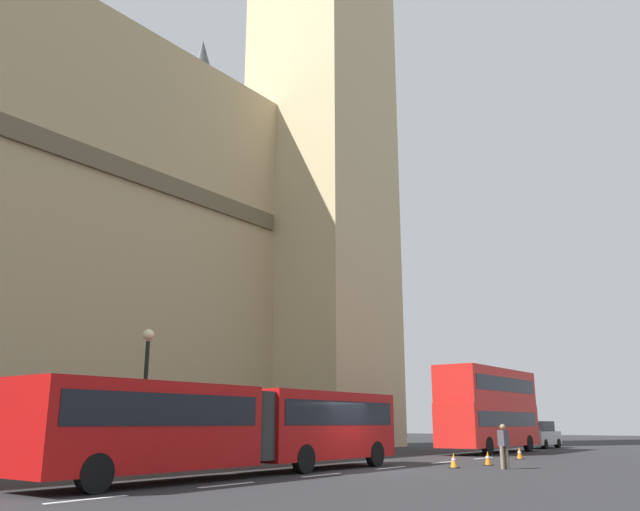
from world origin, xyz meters
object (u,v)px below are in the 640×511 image
Objects in this scene: double_decker_bus at (489,406)px; traffic_cone_middle at (488,458)px; articulated_bus at (243,423)px; pedestrian_near_cones at (504,445)px; sedan_lead at (539,435)px; traffic_cone_east at (519,453)px; traffic_cone_west at (454,461)px; street_lamp at (145,387)px.

traffic_cone_middle is at bearing -158.25° from double_decker_bus.
pedestrian_near_cones is (8.46, -5.92, -0.83)m from articulated_bus.
double_decker_bus is at bearing -178.30° from sedan_lead.
traffic_cone_east is at bearing 16.12° from pedestrian_near_cones.
traffic_cone_west is (7.88, -4.05, -1.46)m from articulated_bus.
traffic_cone_west is 2.49m from traffic_cone_middle.
pedestrian_near_cones is at bearing -48.80° from street_lamp.
traffic_cone_east is (-5.61, -3.78, -2.43)m from double_decker_bus.
articulated_bus is 27.91× the size of traffic_cone_east.
sedan_lead is 2.60× the size of pedestrian_near_cones.
sedan_lead is 23.30m from pedestrian_near_cones.
traffic_cone_east is at bearing -146.03° from double_decker_bus.
traffic_cone_west is (-23.03, -4.33, -0.63)m from sedan_lead.
double_decker_bus is (21.50, 0.00, 0.96)m from articulated_bus.
traffic_cone_west is 1.00× the size of traffic_cone_east.
traffic_cone_middle is 5.58m from traffic_cone_east.
articulated_bus is at bearing 156.73° from traffic_cone_middle.
street_lamp is at bearing 168.51° from double_decker_bus.
articulated_bus is 27.91× the size of traffic_cone_middle.
traffic_cone_east is at bearing -164.88° from sedan_lead.
street_lamp is at bearing 98.46° from articulated_bus.
street_lamp is (-11.01, 8.96, 2.77)m from traffic_cone_middle.
traffic_cone_east is (8.00, 0.27, 0.00)m from traffic_cone_west.
traffic_cone_middle is (-20.57, -4.73, -0.63)m from sedan_lead.
traffic_cone_middle is at bearing -9.15° from traffic_cone_west.
traffic_cone_middle is 0.11× the size of street_lamp.
traffic_cone_west is at bearing -27.20° from articulated_bus.
street_lamp reaches higher than traffic_cone_west.
articulated_bus is at bearing 166.62° from traffic_cone_east.
double_decker_bus is 22.63m from street_lamp.
sedan_lead is at bearing -7.62° from street_lamp.
pedestrian_near_cones is (-1.88, -1.48, 0.63)m from traffic_cone_middle.
pedestrian_near_cones is at bearing -35.00° from articulated_bus.
articulated_bus is 27.91× the size of traffic_cone_west.
pedestrian_near_cones is (9.13, -10.43, -2.14)m from street_lamp.
pedestrian_near_cones reaches higher than traffic_cone_east.
double_decker_bus is at bearing 16.59° from traffic_cone_west.
sedan_lead is at bearing 12.95° from traffic_cone_middle.
traffic_cone_west is 0.11× the size of street_lamp.
double_decker_bus is at bearing 33.97° from traffic_cone_east.
sedan_lead reaches higher than pedestrian_near_cones.
traffic_cone_east is at bearing 1.96° from traffic_cone_west.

